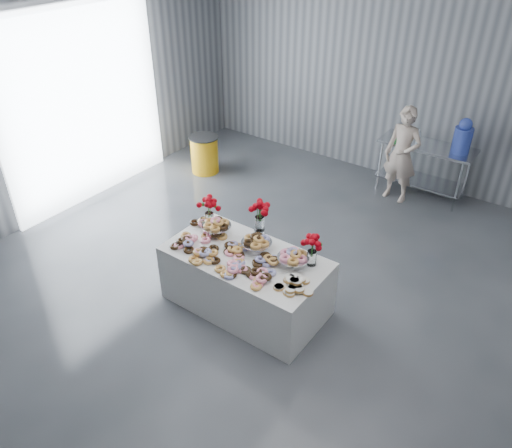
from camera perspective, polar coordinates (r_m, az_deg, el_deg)
The scene contains 16 objects.
ground at distance 6.05m, azimuth -0.48°, elevation -10.73°, with size 9.00×9.00×0.00m, color #323539.
room_walls at distance 4.85m, azimuth -2.83°, elevation 14.40°, with size 8.04×9.04×4.02m.
display_table at distance 5.99m, azimuth -1.17°, elevation -6.50°, with size 1.90×1.00×0.75m, color white.
prep_table at distance 8.67m, azimuth 18.69°, elevation 6.90°, with size 1.50×0.60×0.90m.
donut_mounds at distance 5.70m, azimuth -1.52°, elevation -3.50°, with size 1.80×0.80×0.09m, color #CF8B4B, non-canonical shape.
cake_stand_left at distance 6.06m, azimuth -4.54°, elevation -0.04°, with size 0.36×0.36×0.17m.
cake_stand_mid at distance 5.75m, azimuth 0.07°, elevation -1.95°, with size 0.36×0.36×0.17m.
cake_stand_right at distance 5.53m, azimuth 4.29°, elevation -3.68°, with size 0.36×0.36×0.17m.
danish_pile at distance 5.29m, azimuth 4.35°, elevation -6.74°, with size 0.48×0.48×0.11m, color silver, non-canonical shape.
bouquet_left at distance 6.15m, azimuth -5.45°, elevation 2.18°, with size 0.26×0.26×0.42m.
bouquet_right at distance 5.48m, azimuth 6.51°, elevation -2.14°, with size 0.26×0.26×0.42m.
bouquet_center at distance 5.80m, azimuth 0.42°, elevation 1.24°, with size 0.26×0.26×0.57m.
water_jug at distance 8.36m, azimuth 22.56°, elevation 9.14°, with size 0.28×0.28×0.55m.
drink_bottles at distance 8.50m, azimuth 16.93°, elevation 9.80°, with size 0.54×0.08×0.27m, color #268C33, non-canonical shape.
person at distance 8.35m, azimuth 16.34°, elevation 7.59°, with size 0.57×0.38×1.57m, color #CC8C93.
trash_barrel at distance 9.14m, azimuth -5.90°, elevation 7.95°, with size 0.53×0.53×0.68m.
Camera 1 is at (2.58, -3.53, 4.17)m, focal length 35.00 mm.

